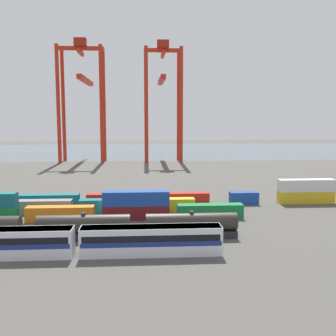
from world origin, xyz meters
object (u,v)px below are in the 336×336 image
shipping_container_4 (60,213)px  shipping_container_12 (179,205)px  gantry_crane_west (83,89)px  freight_tank_row (29,228)px  shipping_container_15 (116,200)px  passenger_train (77,241)px  shipping_container_7 (210,211)px  gantry_crane_central (163,91)px

shipping_container_4 → shipping_container_12: (22.07, 5.84, 0.00)m
gantry_crane_west → freight_tank_row: bearing=-86.3°
shipping_container_12 → shipping_container_15: bearing=155.5°
passenger_train → freight_tank_row: bearing=138.4°
shipping_container_12 → shipping_container_4: bearing=-165.2°
shipping_container_7 → gantry_crane_central: 104.56m
shipping_container_15 → shipping_container_7: bearing=-33.0°
gantry_crane_central → freight_tank_row: bearing=-103.2°
shipping_container_4 → shipping_container_15: size_ratio=1.00×
shipping_container_4 → gantry_crane_west: bearing=95.5°
gantry_crane_west → shipping_container_4: bearing=-84.5°
passenger_train → shipping_container_4: 20.11m
shipping_container_12 → shipping_container_15: size_ratio=0.50×
passenger_train → gantry_crane_west: (-15.69, 120.64, 28.00)m
shipping_container_12 → gantry_crane_central: size_ratio=0.12×
passenger_train → gantry_crane_west: gantry_crane_west is taller
shipping_container_12 → shipping_container_15: (-12.84, 5.84, 0.00)m
shipping_container_7 → shipping_container_12: size_ratio=2.00×
gantry_crane_west → gantry_crane_central: 33.65m
shipping_container_15 → shipping_container_12: bearing=-24.5°
freight_tank_row → shipping_container_4: size_ratio=5.25×
freight_tank_row → shipping_container_15: freight_tank_row is taller
passenger_train → freight_tank_row: (-8.36, 7.43, -0.20)m
passenger_train → shipping_container_7: size_ratio=3.23×
gantry_crane_central → passenger_train: bearing=-98.5°
shipping_container_7 → gantry_crane_central: gantry_crane_central is taller
passenger_train → shipping_container_4: size_ratio=3.23×
freight_tank_row → gantry_crane_west: size_ratio=1.26×
shipping_container_7 → gantry_crane_west: bearing=110.0°
shipping_container_12 → gantry_crane_west: size_ratio=0.12×
shipping_container_4 → shipping_container_12: bearing=14.8°
freight_tank_row → shipping_container_4: freight_tank_row is taller
freight_tank_row → shipping_container_15: 26.18m
shipping_container_15 → shipping_container_4: bearing=-128.3°
shipping_container_15 → passenger_train: bearing=-96.1°
shipping_container_7 → shipping_container_15: size_ratio=1.00×
shipping_container_4 → gantry_crane_west: size_ratio=0.24×
passenger_train → freight_tank_row: size_ratio=0.61×
shipping_container_4 → gantry_crane_west: (-9.74, 101.45, 28.84)m
shipping_container_7 → gantry_crane_central: size_ratio=0.24×
shipping_container_15 → gantry_crane_west: bearing=101.9°
passenger_train → shipping_container_4: (-5.95, 19.19, -0.84)m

